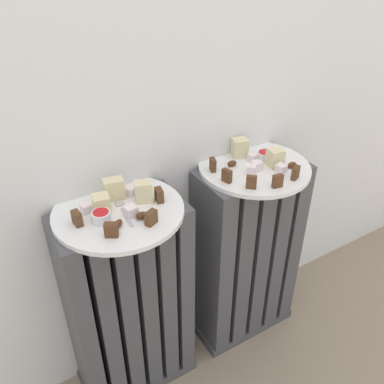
{
  "coord_description": "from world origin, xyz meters",
  "views": [
    {
      "loc": [
        -0.45,
        -0.47,
        1.18
      ],
      "look_at": [
        0.0,
        0.28,
        0.61
      ],
      "focal_mm": 38.8,
      "sensor_mm": 36.0,
      "label": 1
    }
  ],
  "objects_px": {
    "plate_left": "(119,211)",
    "jam_bowl_right": "(265,155)",
    "radiator_right": "(246,255)",
    "fork": "(124,211)",
    "radiator_left": "(130,306)",
    "jam_bowl_left": "(101,216)",
    "plate_right": "(254,167)"
  },
  "relations": [
    {
      "from": "radiator_right",
      "to": "fork",
      "type": "xyz_separation_m",
      "value": [
        -0.39,
        -0.02,
        0.32
      ]
    },
    {
      "from": "radiator_left",
      "to": "plate_left",
      "type": "distance_m",
      "value": 0.32
    },
    {
      "from": "radiator_left",
      "to": "plate_right",
      "type": "height_order",
      "value": "plate_right"
    },
    {
      "from": "radiator_right",
      "to": "fork",
      "type": "height_order",
      "value": "fork"
    },
    {
      "from": "jam_bowl_left",
      "to": "radiator_left",
      "type": "bearing_deg",
      "value": 27.67
    },
    {
      "from": "jam_bowl_right",
      "to": "plate_left",
      "type": "bearing_deg",
      "value": -178.06
    },
    {
      "from": "fork",
      "to": "radiator_left",
      "type": "bearing_deg",
      "value": 113.37
    },
    {
      "from": "jam_bowl_right",
      "to": "radiator_left",
      "type": "bearing_deg",
      "value": -178.06
    },
    {
      "from": "jam_bowl_right",
      "to": "fork",
      "type": "relative_size",
      "value": 0.39
    },
    {
      "from": "radiator_left",
      "to": "jam_bowl_left",
      "type": "bearing_deg",
      "value": -152.33
    },
    {
      "from": "radiator_right",
      "to": "plate_right",
      "type": "distance_m",
      "value": 0.32
    },
    {
      "from": "radiator_left",
      "to": "jam_bowl_right",
      "type": "xyz_separation_m",
      "value": [
        0.44,
        0.01,
        0.34
      ]
    },
    {
      "from": "plate_left",
      "to": "fork",
      "type": "relative_size",
      "value": 2.81
    },
    {
      "from": "jam_bowl_left",
      "to": "fork",
      "type": "relative_size",
      "value": 0.39
    },
    {
      "from": "plate_left",
      "to": "jam_bowl_right",
      "type": "bearing_deg",
      "value": 1.94
    },
    {
      "from": "radiator_right",
      "to": "jam_bowl_left",
      "type": "bearing_deg",
      "value": -176.68
    },
    {
      "from": "radiator_left",
      "to": "plate_right",
      "type": "xyz_separation_m",
      "value": [
        0.39,
        0.0,
        0.32
      ]
    },
    {
      "from": "plate_right",
      "to": "jam_bowl_left",
      "type": "xyz_separation_m",
      "value": [
        -0.44,
        -0.03,
        0.02
      ]
    },
    {
      "from": "plate_left",
      "to": "jam_bowl_right",
      "type": "height_order",
      "value": "jam_bowl_right"
    },
    {
      "from": "radiator_right",
      "to": "plate_left",
      "type": "height_order",
      "value": "plate_left"
    },
    {
      "from": "plate_left",
      "to": "fork",
      "type": "height_order",
      "value": "fork"
    },
    {
      "from": "jam_bowl_right",
      "to": "plate_right",
      "type": "bearing_deg",
      "value": -162.05
    },
    {
      "from": "plate_left",
      "to": "jam_bowl_left",
      "type": "bearing_deg",
      "value": -152.33
    },
    {
      "from": "plate_right",
      "to": "fork",
      "type": "bearing_deg",
      "value": -177.52
    },
    {
      "from": "radiator_left",
      "to": "radiator_right",
      "type": "relative_size",
      "value": 1.0
    },
    {
      "from": "radiator_right",
      "to": "fork",
      "type": "bearing_deg",
      "value": -177.52
    },
    {
      "from": "radiator_left",
      "to": "fork",
      "type": "distance_m",
      "value": 0.33
    },
    {
      "from": "radiator_right",
      "to": "jam_bowl_left",
      "type": "distance_m",
      "value": 0.56
    },
    {
      "from": "radiator_right",
      "to": "jam_bowl_left",
      "type": "relative_size",
      "value": 14.45
    },
    {
      "from": "plate_right",
      "to": "fork",
      "type": "height_order",
      "value": "fork"
    },
    {
      "from": "radiator_left",
      "to": "jam_bowl_left",
      "type": "height_order",
      "value": "jam_bowl_left"
    },
    {
      "from": "plate_left",
      "to": "jam_bowl_right",
      "type": "distance_m",
      "value": 0.44
    }
  ]
}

